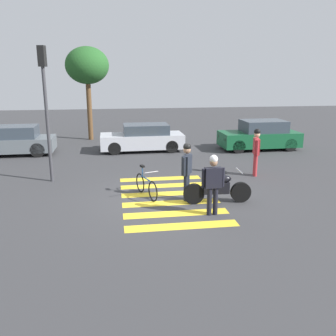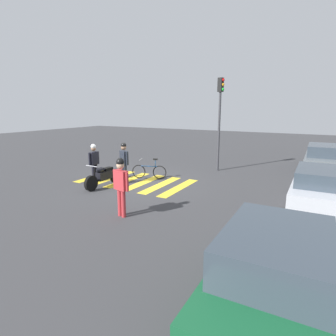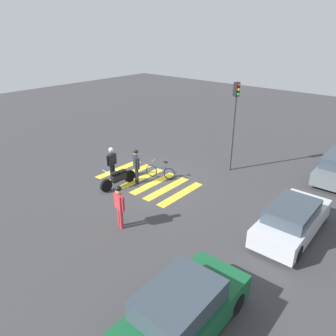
% 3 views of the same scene
% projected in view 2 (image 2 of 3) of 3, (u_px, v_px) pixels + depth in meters
% --- Properties ---
extents(ground_plane, '(60.00, 60.00, 0.00)m').
position_uv_depth(ground_plane, '(136.00, 181.00, 13.02)').
color(ground_plane, '#38383A').
extents(police_motorcycle, '(2.13, 0.62, 1.04)m').
position_uv_depth(police_motorcycle, '(104.00, 176.00, 12.03)').
color(police_motorcycle, black).
rests_on(police_motorcycle, ground_plane).
extents(leaning_bicycle, '(0.64, 1.60, 0.99)m').
position_uv_depth(leaning_bicycle, '(149.00, 171.00, 13.42)').
color(leaning_bicycle, black).
rests_on(leaning_bicycle, ground_plane).
extents(officer_on_foot, '(0.41, 0.62, 1.85)m').
position_uv_depth(officer_on_foot, '(124.00, 160.00, 12.46)').
color(officer_on_foot, '#1E232D').
rests_on(officer_on_foot, ground_plane).
extents(officer_by_motorcycle, '(0.66, 0.23, 1.75)m').
position_uv_depth(officer_by_motorcycle, '(94.00, 160.00, 12.70)').
color(officer_by_motorcycle, black).
rests_on(officer_by_motorcycle, ground_plane).
extents(pedestrian_bystander, '(0.32, 0.68, 1.86)m').
position_uv_depth(pedestrian_bystander, '(121.00, 183.00, 8.59)').
color(pedestrian_bystander, '#B22D33').
rests_on(pedestrian_bystander, ground_plane).
extents(crosswalk_stripes, '(3.05, 4.95, 0.01)m').
position_uv_depth(crosswalk_stripes, '(136.00, 181.00, 13.02)').
color(crosswalk_stripes, yellow).
rests_on(crosswalk_stripes, ground_plane).
extents(car_grey_coupe, '(4.39, 1.75, 1.42)m').
position_uv_depth(car_grey_coupe, '(323.00, 158.00, 15.09)').
color(car_grey_coupe, black).
rests_on(car_grey_coupe, ground_plane).
extents(car_silver_sedan, '(4.22, 1.74, 1.37)m').
position_uv_depth(car_silver_sedan, '(319.00, 188.00, 9.52)').
color(car_silver_sedan, black).
rests_on(car_silver_sedan, ground_plane).
extents(car_green_compact, '(4.09, 1.82, 1.52)m').
position_uv_depth(car_green_compact, '(276.00, 274.00, 4.52)').
color(car_green_compact, black).
rests_on(car_green_compact, ground_plane).
extents(traffic_light_pole, '(0.28, 0.35, 4.83)m').
position_uv_depth(traffic_light_pole, '(220.00, 110.00, 14.58)').
color(traffic_light_pole, '#38383D').
rests_on(traffic_light_pole, ground_plane).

